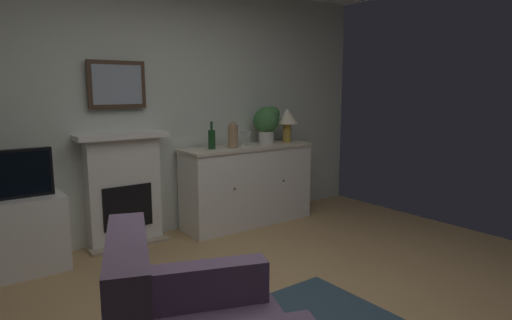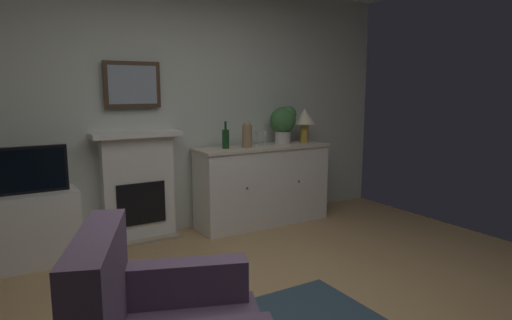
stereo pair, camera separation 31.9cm
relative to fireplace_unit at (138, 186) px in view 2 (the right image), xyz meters
The scene contains 12 objects.
wall_rear 0.84m from the fireplace_unit, 20.41° to the left, with size 5.64×0.06×2.62m, color silver.
fireplace_unit is the anchor object (origin of this frame).
framed_picture 1.01m from the fireplace_unit, 90.00° to the left, with size 0.55×0.04×0.45m.
sideboard_cabinet 1.37m from the fireplace_unit, ahead, with size 1.55×0.49×0.89m.
table_lamp 2.04m from the fireplace_unit, ahead, with size 0.26×0.26×0.40m.
wine_bottle 1.02m from the fireplace_unit, 10.36° to the right, with size 0.08×0.08×0.29m.
wine_glass_left 1.38m from the fireplace_unit, ahead, with size 0.07×0.07×0.16m.
wine_glass_center 1.48m from the fireplace_unit, ahead, with size 0.07×0.07×0.16m.
vase_decorative 1.25m from the fireplace_unit, 11.36° to the right, with size 0.11×0.11×0.28m.
tv_cabinet 1.01m from the fireplace_unit, behind, with size 0.75×0.42×0.64m.
tv_set 1.03m from the fireplace_unit, 169.23° to the right, with size 0.62×0.07×0.40m.
potted_plant_small 1.78m from the fireplace_unit, ahead, with size 0.30×0.30×0.43m.
Camera 2 is at (-1.52, -2.13, 1.52)m, focal length 30.58 mm.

